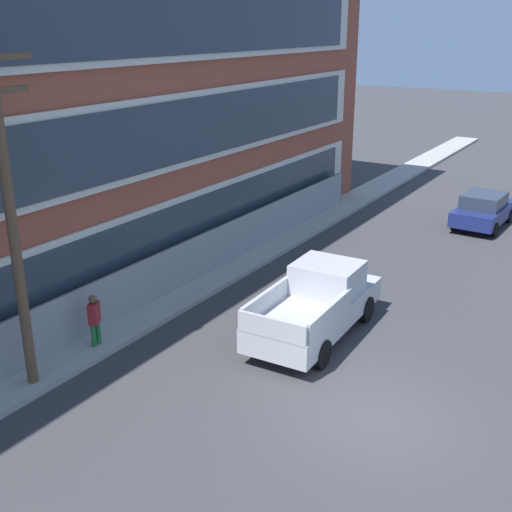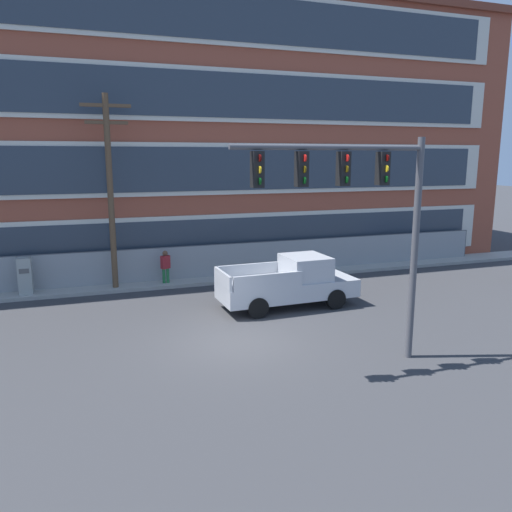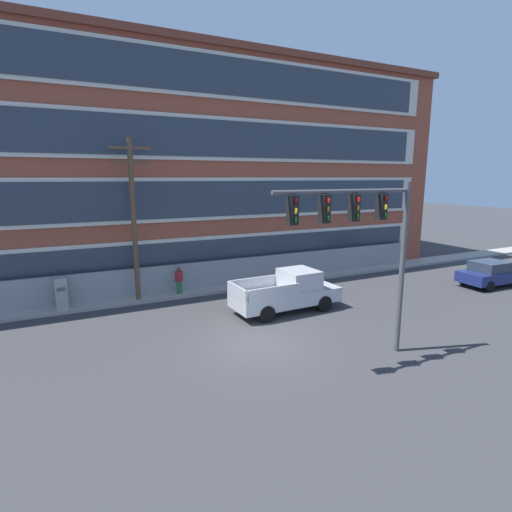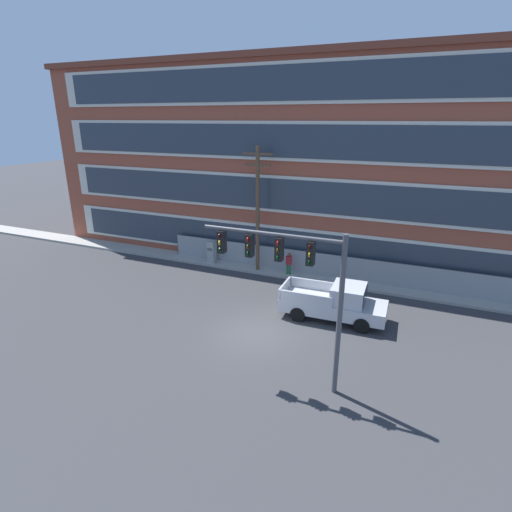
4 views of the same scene
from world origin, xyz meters
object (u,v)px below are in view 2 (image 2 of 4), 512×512
pickup_truck_silver (291,283)px  pedestrian_near_cabinet (166,266)px  utility_pole_near_corner (110,186)px  electrical_cabinet (25,278)px  traffic_signal_mast (360,198)px

pickup_truck_silver → pedestrian_near_cabinet: size_ratio=3.32×
pickup_truck_silver → utility_pole_near_corner: 8.89m
pedestrian_near_cabinet → pickup_truck_silver: bearing=-48.6°
pickup_truck_silver → electrical_cabinet: 11.28m
pedestrian_near_cabinet → utility_pole_near_corner: bearing=-179.0°
utility_pole_near_corner → pedestrian_near_cabinet: bearing=1.0°
pedestrian_near_cabinet → electrical_cabinet: bearing=179.9°
electrical_cabinet → pedestrian_near_cabinet: electrical_cabinet is taller
pickup_truck_silver → electrical_cabinet: size_ratio=3.23×
pickup_truck_silver → pedestrian_near_cabinet: pickup_truck_silver is taller
traffic_signal_mast → electrical_cabinet: (-9.65, 10.80, -3.95)m
traffic_signal_mast → utility_pole_near_corner: size_ratio=0.76×
electrical_cabinet → pedestrian_near_cabinet: size_ratio=1.03×
utility_pole_near_corner → pedestrian_near_cabinet: (2.27, 0.04, -3.70)m
traffic_signal_mast → pickup_truck_silver: (0.55, 5.97, -3.86)m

